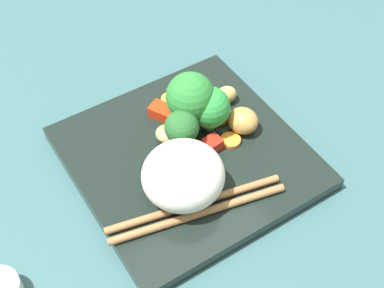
{
  "coord_description": "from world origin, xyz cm",
  "views": [
    {
      "loc": [
        -22.12,
        -33.55,
        50.29
      ],
      "look_at": [
        0.27,
        -0.58,
        3.7
      ],
      "focal_mm": 49.96,
      "sensor_mm": 36.0,
      "label": 1
    }
  ],
  "objects_px": {
    "rice_mound": "(183,175)",
    "broccoli_floret_1": "(190,98)",
    "square_plate": "(187,157)",
    "chopstick_pair": "(196,209)",
    "carrot_slice_0": "(170,100)"
  },
  "relations": [
    {
      "from": "rice_mound",
      "to": "broccoli_floret_1",
      "type": "relative_size",
      "value": 1.13
    },
    {
      "from": "square_plate",
      "to": "rice_mound",
      "type": "bearing_deg",
      "value": -128.03
    },
    {
      "from": "rice_mound",
      "to": "chopstick_pair",
      "type": "distance_m",
      "value": 0.04
    },
    {
      "from": "carrot_slice_0",
      "to": "chopstick_pair",
      "type": "relative_size",
      "value": 0.11
    },
    {
      "from": "carrot_slice_0",
      "to": "square_plate",
      "type": "bearing_deg",
      "value": -109.32
    },
    {
      "from": "carrot_slice_0",
      "to": "chopstick_pair",
      "type": "xyz_separation_m",
      "value": [
        -0.07,
        -0.16,
        0.0
      ]
    },
    {
      "from": "carrot_slice_0",
      "to": "rice_mound",
      "type": "bearing_deg",
      "value": -116.66
    },
    {
      "from": "square_plate",
      "to": "rice_mound",
      "type": "distance_m",
      "value": 0.07
    },
    {
      "from": "carrot_slice_0",
      "to": "chopstick_pair",
      "type": "distance_m",
      "value": 0.17
    },
    {
      "from": "broccoli_floret_1",
      "to": "carrot_slice_0",
      "type": "bearing_deg",
      "value": 88.27
    },
    {
      "from": "broccoli_floret_1",
      "to": "chopstick_pair",
      "type": "height_order",
      "value": "broccoli_floret_1"
    },
    {
      "from": "rice_mound",
      "to": "carrot_slice_0",
      "type": "distance_m",
      "value": 0.15
    },
    {
      "from": "rice_mound",
      "to": "carrot_slice_0",
      "type": "xyz_separation_m",
      "value": [
        0.07,
        0.13,
        -0.03
      ]
    },
    {
      "from": "rice_mound",
      "to": "chopstick_pair",
      "type": "relative_size",
      "value": 0.45
    },
    {
      "from": "broccoli_floret_1",
      "to": "chopstick_pair",
      "type": "relative_size",
      "value": 0.4
    }
  ]
}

